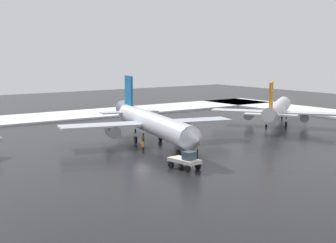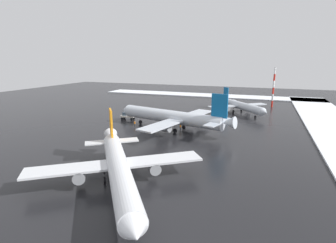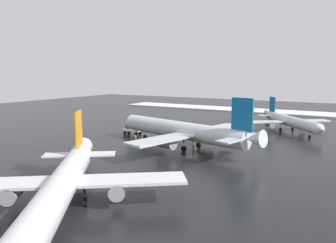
{
  "view_description": "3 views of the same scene",
  "coord_description": "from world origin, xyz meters",
  "px_view_note": "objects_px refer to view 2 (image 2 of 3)",
  "views": [
    {
      "loc": [
        41.84,
        65.59,
        15.93
      ],
      "look_at": [
        -6.79,
        -2.35,
        4.39
      ],
      "focal_mm": 55.0,
      "sensor_mm": 36.0,
      "label": 1
    },
    {
      "loc": [
        -73.45,
        -30.11,
        19.21
      ],
      "look_at": [
        -5.51,
        -4.84,
        2.0
      ],
      "focal_mm": 28.0,
      "sensor_mm": 36.0,
      "label": 2
    },
    {
      "loc": [
        -64.89,
        -37.25,
        15.34
      ],
      "look_at": [
        -3.63,
        -1.31,
        4.77
      ],
      "focal_mm": 35.0,
      "sensor_mm": 36.0,
      "label": 3
    }
  ],
  "objects_px": {
    "ground_crew_beside_wing": "(180,127)",
    "airplane_parked_starboard": "(118,167)",
    "airplane_distant_tail": "(240,106)",
    "ground_crew_by_nose_gear": "(135,123)",
    "pushback_tug": "(127,116)",
    "airplane_foreground_jet": "(173,117)",
    "ground_crew_near_tug": "(163,121)",
    "antenna_mast": "(273,87)"
  },
  "relations": [
    {
      "from": "airplane_parked_starboard",
      "to": "pushback_tug",
      "type": "bearing_deg",
      "value": 171.09
    },
    {
      "from": "ground_crew_beside_wing",
      "to": "airplane_parked_starboard",
      "type": "bearing_deg",
      "value": -42.73
    },
    {
      "from": "pushback_tug",
      "to": "ground_crew_beside_wing",
      "type": "height_order",
      "value": "pushback_tug"
    },
    {
      "from": "airplane_parked_starboard",
      "to": "pushback_tug",
      "type": "height_order",
      "value": "airplane_parked_starboard"
    },
    {
      "from": "ground_crew_near_tug",
      "to": "antenna_mast",
      "type": "xyz_separation_m",
      "value": [
        43.17,
        -31.56,
        7.11
      ]
    },
    {
      "from": "airplane_parked_starboard",
      "to": "ground_crew_by_nose_gear",
      "type": "xyz_separation_m",
      "value": [
        34.27,
        15.11,
        -2.32
      ]
    },
    {
      "from": "ground_crew_beside_wing",
      "to": "ground_crew_near_tug",
      "type": "xyz_separation_m",
      "value": [
        4.67,
        7.14,
        0.0
      ]
    },
    {
      "from": "pushback_tug",
      "to": "ground_crew_beside_wing",
      "type": "distance_m",
      "value": 21.27
    },
    {
      "from": "airplane_foreground_jet",
      "to": "airplane_distant_tail",
      "type": "xyz_separation_m",
      "value": [
        30.93,
        -15.39,
        -0.88
      ]
    },
    {
      "from": "antenna_mast",
      "to": "ground_crew_beside_wing",
      "type": "bearing_deg",
      "value": 152.96
    },
    {
      "from": "ground_crew_near_tug",
      "to": "airplane_foreground_jet",
      "type": "bearing_deg",
      "value": 102.65
    },
    {
      "from": "ground_crew_by_nose_gear",
      "to": "airplane_parked_starboard",
      "type": "bearing_deg",
      "value": -95.01
    },
    {
      "from": "airplane_distant_tail",
      "to": "antenna_mast",
      "type": "height_order",
      "value": "antenna_mast"
    },
    {
      "from": "airplane_parked_starboard",
      "to": "pushback_tug",
      "type": "relative_size",
      "value": 5.92
    },
    {
      "from": "airplane_foreground_jet",
      "to": "ground_crew_beside_wing",
      "type": "height_order",
      "value": "airplane_foreground_jet"
    },
    {
      "from": "airplane_distant_tail",
      "to": "pushback_tug",
      "type": "relative_size",
      "value": 4.88
    },
    {
      "from": "ground_crew_beside_wing",
      "to": "airplane_foreground_jet",
      "type": "bearing_deg",
      "value": -122.71
    },
    {
      "from": "airplane_distant_tail",
      "to": "ground_crew_beside_wing",
      "type": "xyz_separation_m",
      "value": [
        -30.47,
        13.29,
        -1.81
      ]
    },
    {
      "from": "ground_crew_beside_wing",
      "to": "ground_crew_by_nose_gear",
      "type": "relative_size",
      "value": 1.0
    },
    {
      "from": "airplane_foreground_jet",
      "to": "antenna_mast",
      "type": "bearing_deg",
      "value": -104.22
    },
    {
      "from": "pushback_tug",
      "to": "airplane_parked_starboard",
      "type": "bearing_deg",
      "value": 110.67
    },
    {
      "from": "airplane_parked_starboard",
      "to": "ground_crew_beside_wing",
      "type": "relative_size",
      "value": 16.71
    },
    {
      "from": "airplane_distant_tail",
      "to": "ground_crew_by_nose_gear",
      "type": "relative_size",
      "value": 13.78
    },
    {
      "from": "antenna_mast",
      "to": "airplane_distant_tail",
      "type": "bearing_deg",
      "value": 147.35
    },
    {
      "from": "airplane_foreground_jet",
      "to": "ground_crew_beside_wing",
      "type": "distance_m",
      "value": 3.45
    },
    {
      "from": "airplane_parked_starboard",
      "to": "ground_crew_near_tug",
      "type": "relative_size",
      "value": 16.71
    },
    {
      "from": "airplane_foreground_jet",
      "to": "airplane_parked_starboard",
      "type": "distance_m",
      "value": 35.05
    },
    {
      "from": "airplane_distant_tail",
      "to": "ground_crew_by_nose_gear",
      "type": "xyz_separation_m",
      "value": [
        -31.53,
        27.0,
        -1.81
      ]
    },
    {
      "from": "ground_crew_near_tug",
      "to": "ground_crew_by_nose_gear",
      "type": "height_order",
      "value": "same"
    },
    {
      "from": "airplane_foreground_jet",
      "to": "airplane_distant_tail",
      "type": "bearing_deg",
      "value": -101.9
    },
    {
      "from": "ground_crew_by_nose_gear",
      "to": "pushback_tug",
      "type": "bearing_deg",
      "value": 103.04
    },
    {
      "from": "airplane_distant_tail",
      "to": "ground_crew_near_tug",
      "type": "distance_m",
      "value": 32.96
    },
    {
      "from": "airplane_distant_tail",
      "to": "ground_crew_beside_wing",
      "type": "distance_m",
      "value": 33.29
    },
    {
      "from": "airplane_parked_starboard",
      "to": "ground_crew_near_tug",
      "type": "distance_m",
      "value": 40.97
    },
    {
      "from": "airplane_foreground_jet",
      "to": "ground_crew_near_tug",
      "type": "relative_size",
      "value": 21.56
    },
    {
      "from": "airplane_parked_starboard",
      "to": "ground_crew_by_nose_gear",
      "type": "height_order",
      "value": "airplane_parked_starboard"
    },
    {
      "from": "airplane_parked_starboard",
      "to": "ground_crew_near_tug",
      "type": "height_order",
      "value": "airplane_parked_starboard"
    },
    {
      "from": "airplane_distant_tail",
      "to": "airplane_foreground_jet",
      "type": "bearing_deg",
      "value": -65.51
    },
    {
      "from": "ground_crew_near_tug",
      "to": "antenna_mast",
      "type": "height_order",
      "value": "antenna_mast"
    },
    {
      "from": "airplane_foreground_jet",
      "to": "ground_crew_by_nose_gear",
      "type": "bearing_deg",
      "value": 17.53
    },
    {
      "from": "ground_crew_beside_wing",
      "to": "ground_crew_near_tug",
      "type": "bearing_deg",
      "value": -168.2
    },
    {
      "from": "airplane_distant_tail",
      "to": "airplane_parked_starboard",
      "type": "height_order",
      "value": "airplane_parked_starboard"
    }
  ]
}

